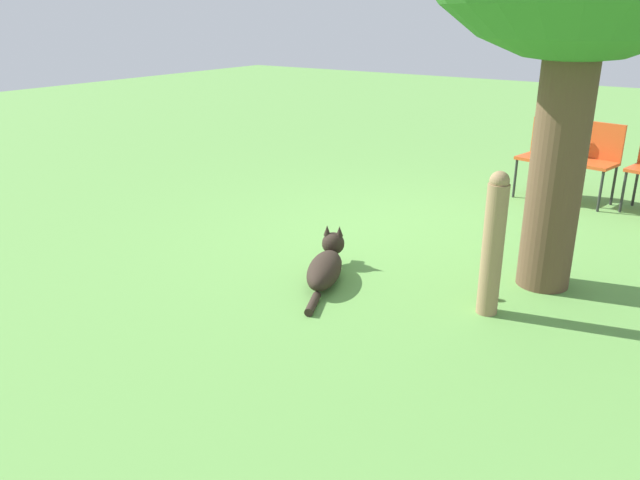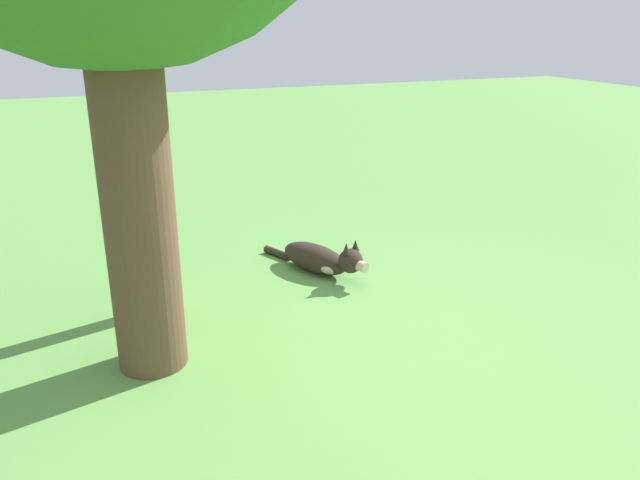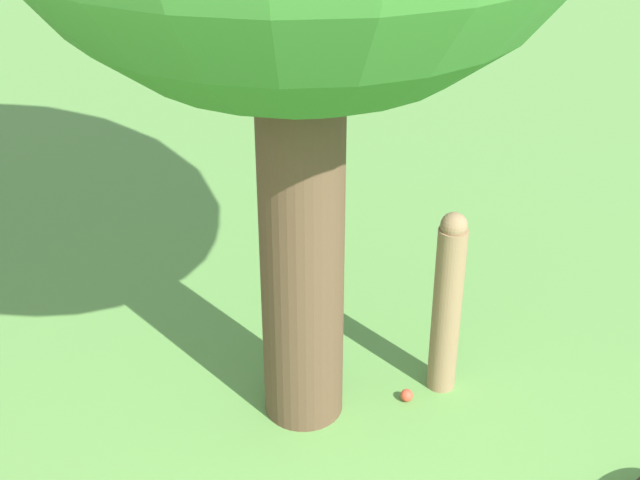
{
  "view_description": "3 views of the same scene",
  "coord_description": "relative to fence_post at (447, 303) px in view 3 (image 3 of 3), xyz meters",
  "views": [
    {
      "loc": [
        5.19,
        2.1,
        2.09
      ],
      "look_at": [
        1.22,
        -0.65,
        0.31
      ],
      "focal_mm": 35.0,
      "sensor_mm": 36.0,
      "label": 1
    },
    {
      "loc": [
        -3.15,
        1.28,
        2.01
      ],
      "look_at": [
        1.27,
        -0.54,
        0.29
      ],
      "focal_mm": 35.0,
      "sensor_mm": 36.0,
      "label": 2
    },
    {
      "loc": [
        -1.26,
        -2.35,
        3.13
      ],
      "look_at": [
        0.47,
        1.0,
        0.96
      ],
      "focal_mm": 50.0,
      "sensor_mm": 36.0,
      "label": 3
    }
  ],
  "objects": [
    {
      "name": "fence_post",
      "position": [
        0.0,
        0.0,
        0.0
      ],
      "size": [
        0.15,
        0.15,
        1.07
      ],
      "color": "#937551",
      "rests_on": "ground_plane"
    },
    {
      "name": "tennis_ball",
      "position": [
        -0.24,
        -0.03,
        -0.51
      ],
      "size": [
        0.07,
        0.07,
        0.07
      ],
      "color": "#E54C33",
      "rests_on": "ground_plane"
    }
  ]
}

